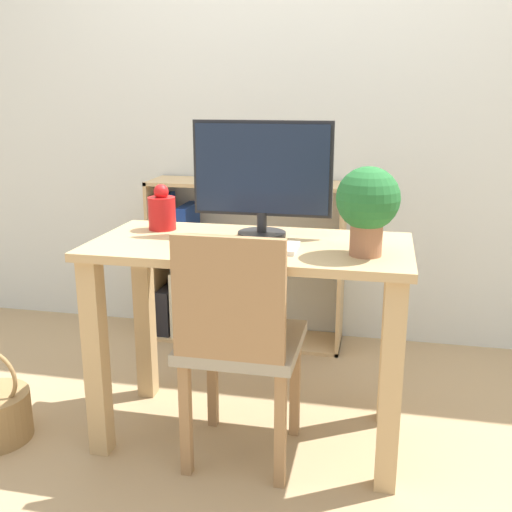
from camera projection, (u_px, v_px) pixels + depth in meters
name	position (u px, v px, depth m)	size (l,w,h in m)	color
ground_plane	(251.00, 434.00, 2.31)	(10.00, 10.00, 0.00)	tan
wall_back	(297.00, 87.00, 2.98)	(8.00, 0.05, 2.60)	silver
desk	(250.00, 291.00, 2.16)	(1.12, 0.55, 0.76)	tan
monitor	(262.00, 173.00, 2.14)	(0.51, 0.18, 0.42)	#232326
keyboard	(239.00, 246.00, 2.03)	(0.40, 0.15, 0.02)	silver
vase	(162.00, 211.00, 2.29)	(0.10, 0.10, 0.18)	red
potted_plant	(368.00, 203.00, 1.90)	(0.20, 0.20, 0.29)	#9E6647
chair	(239.00, 339.00, 2.01)	(0.40, 0.40, 0.86)	#9E937F
bookshelf	(213.00, 265.00, 3.14)	(0.99, 0.28, 0.84)	tan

